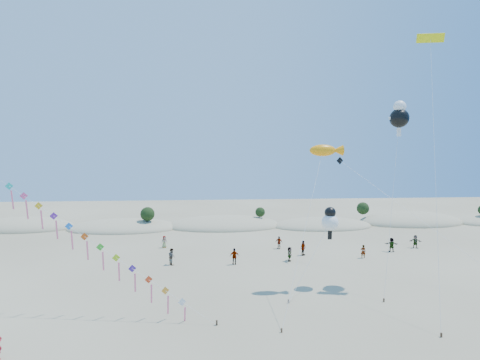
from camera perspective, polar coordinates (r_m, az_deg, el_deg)
dune_ridge at (r=65.93m, az=-1.39°, el=-6.50°), size 145.30×11.49×5.57m
fish_kite at (r=37.19m, az=12.17°, el=4.10°), size 7.31×9.90×13.00m
cartoon_kite_low at (r=37.70m, az=12.68°, el=-5.63°), size 5.43×4.80×7.32m
cartoon_kite_high at (r=40.99m, az=21.72°, el=8.45°), size 4.66×6.54×17.14m
parafoil_kite at (r=43.03m, az=25.47°, el=17.31°), size 6.53×12.41×23.34m
dark_kite at (r=44.01m, az=20.91°, el=-2.59°), size 11.89×15.30×11.72m
beachgoers at (r=48.76m, az=8.90°, el=-9.57°), size 33.23×8.83×1.79m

